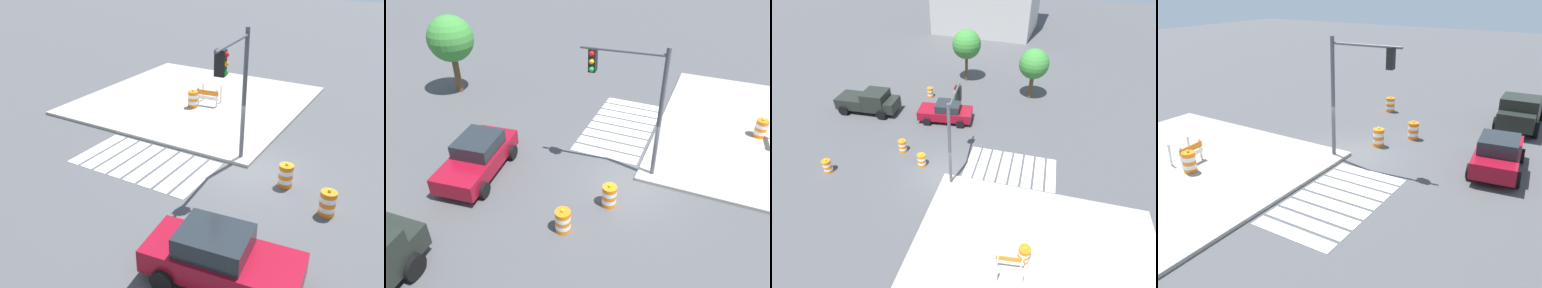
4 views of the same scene
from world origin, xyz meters
TOP-DOWN VIEW (x-y plane):
  - ground_plane at (0.00, 0.00)m, footprint 120.00×120.00m
  - sidewalk_corner at (6.00, -6.00)m, footprint 12.00×12.00m
  - crosswalk_stripes at (4.00, 1.80)m, footprint 5.85×3.20m
  - sports_car at (-1.94, 6.36)m, footprint 4.48×2.52m
  - pickup_truck at (-8.60, 6.07)m, footprint 5.24×2.56m
  - traffic_barrel_crosswalk_end at (-1.79, 0.54)m, footprint 0.56×0.56m
  - traffic_barrel_median_near at (-3.66, 1.63)m, footprint 0.56×0.56m
  - traffic_barrel_median_far at (-7.45, -1.62)m, footprint 0.56×0.56m
  - traffic_barrel_on_sidewalk at (5.48, -4.80)m, footprint 0.56×0.56m
  - construction_barricade at (4.90, -5.56)m, footprint 1.32×0.92m
  - traffic_light_pole at (0.48, 0.53)m, footprint 0.62×3.28m

SIDE VIEW (x-z plane):
  - ground_plane at x=0.00m, z-range 0.00..0.00m
  - crosswalk_stripes at x=4.00m, z-range 0.00..0.02m
  - sidewalk_corner at x=6.00m, z-range 0.00..0.15m
  - traffic_barrel_crosswalk_end at x=-1.79m, z-range -0.06..0.96m
  - traffic_barrel_median_near at x=-3.66m, z-range -0.06..0.96m
  - traffic_barrel_median_far at x=-7.45m, z-range -0.06..0.96m
  - traffic_barrel_on_sidewalk at x=5.48m, z-range 0.09..1.11m
  - construction_barricade at x=4.90m, z-range 0.22..1.22m
  - sports_car at x=-1.94m, z-range 0.00..1.63m
  - pickup_truck at x=-8.60m, z-range 0.01..1.93m
  - traffic_light_pole at x=0.48m, z-range 1.16..6.66m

